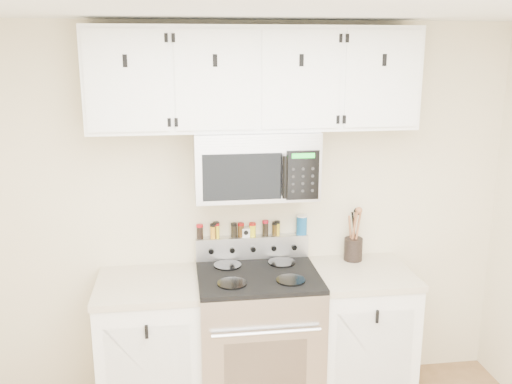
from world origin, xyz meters
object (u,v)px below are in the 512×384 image
utensil_crock (353,247)px  range (258,339)px  salt_canister (302,225)px  microwave (255,164)px

utensil_crock → range: bearing=-162.8°
range → salt_canister: bearing=39.7°
range → microwave: 1.15m
range → microwave: microwave is taller
range → microwave: size_ratio=1.45×
microwave → salt_canister: 0.59m
microwave → utensil_crock: size_ratio=2.09×
range → salt_canister: 0.81m
microwave → utensil_crock: 0.93m
range → utensil_crock: utensil_crock is taller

